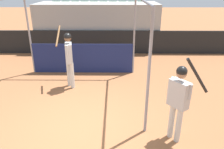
# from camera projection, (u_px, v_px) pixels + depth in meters

# --- Properties ---
(ground_plane) EXTENTS (60.00, 60.00, 0.00)m
(ground_plane) POSITION_uv_depth(u_px,v_px,m) (79.00, 127.00, 5.61)
(ground_plane) COLOR #935B38
(outfield_wall) EXTENTS (24.00, 0.12, 1.18)m
(outfield_wall) POSITION_uv_depth(u_px,v_px,m) (97.00, 42.00, 11.29)
(outfield_wall) COLOR black
(outfield_wall) RESTS_ON ground
(bleacher_section) EXTENTS (6.50, 2.40, 2.46)m
(bleacher_section) POSITION_uv_depth(u_px,v_px,m) (98.00, 25.00, 12.20)
(bleacher_section) COLOR #9E9E99
(bleacher_section) RESTS_ON ground
(batting_cage) EXTENTS (4.14, 3.94, 3.01)m
(batting_cage) POSITION_uv_depth(u_px,v_px,m) (79.00, 47.00, 7.91)
(batting_cage) COLOR gray
(batting_cage) RESTS_ON ground
(player_batter) EXTENTS (0.55, 0.88, 2.07)m
(player_batter) POSITION_uv_depth(u_px,v_px,m) (69.00, 55.00, 7.34)
(player_batter) COLOR silver
(player_batter) RESTS_ON ground
(player_waiting) EXTENTS (0.72, 0.65, 2.13)m
(player_waiting) POSITION_uv_depth(u_px,v_px,m) (179.00, 97.00, 4.75)
(player_waiting) COLOR silver
(player_waiting) RESTS_ON ground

